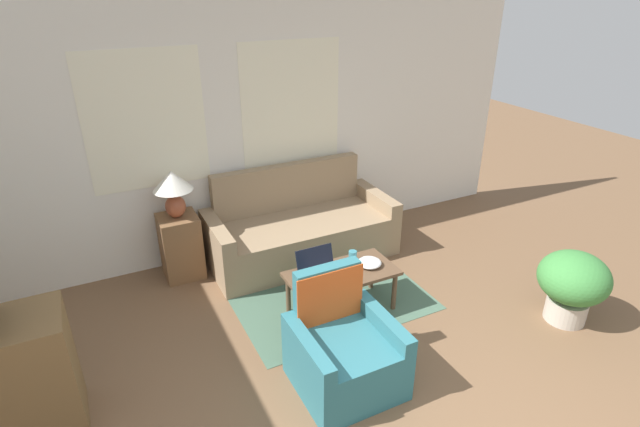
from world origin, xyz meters
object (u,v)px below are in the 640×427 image
(couch, at_px, (299,231))
(table_lamp, at_px, (173,187))
(coffee_table, at_px, (342,277))
(cup_navy, at_px, (353,256))
(armchair, at_px, (342,352))
(snack_bowl, at_px, (369,263))
(potted_plant, at_px, (573,282))
(laptop, at_px, (319,270))

(couch, height_order, table_lamp, table_lamp)
(coffee_table, distance_m, cup_navy, 0.24)
(armchair, distance_m, coffee_table, 0.88)
(cup_navy, relative_size, snack_bowl, 0.49)
(table_lamp, bearing_deg, potted_plant, -38.36)
(table_lamp, distance_m, coffee_table, 1.80)
(table_lamp, height_order, coffee_table, table_lamp)
(couch, distance_m, coffee_table, 1.12)
(cup_navy, bearing_deg, table_lamp, 139.13)
(laptop, bearing_deg, couch, 74.66)
(couch, height_order, cup_navy, couch)
(laptop, bearing_deg, armchair, -104.67)
(coffee_table, relative_size, snack_bowl, 4.50)
(table_lamp, relative_size, snack_bowl, 2.17)
(snack_bowl, bearing_deg, potted_plant, -34.56)
(laptop, bearing_deg, potted_plant, -28.85)
(couch, xyz_separation_m, snack_bowl, (0.19, -1.12, 0.15))
(couch, bearing_deg, cup_navy, -85.07)
(coffee_table, relative_size, laptop, 2.82)
(snack_bowl, xyz_separation_m, potted_plant, (1.44, -0.99, -0.05))
(armchair, xyz_separation_m, cup_navy, (0.59, 0.88, 0.20))
(coffee_table, relative_size, cup_navy, 9.17)
(couch, height_order, laptop, couch)
(coffee_table, distance_m, potted_plant, 1.99)
(laptop, bearing_deg, cup_navy, 9.90)
(table_lamp, bearing_deg, armchair, -70.26)
(coffee_table, bearing_deg, couch, 85.31)
(armchair, relative_size, cup_navy, 8.08)
(couch, relative_size, armchair, 2.28)
(couch, bearing_deg, snack_bowl, -80.63)
(potted_plant, bearing_deg, snack_bowl, 145.44)
(laptop, bearing_deg, snack_bowl, -7.60)
(cup_navy, relative_size, potted_plant, 0.16)
(table_lamp, bearing_deg, cup_navy, -40.87)
(armchair, bearing_deg, snack_bowl, 47.58)
(armchair, height_order, coffee_table, armchair)
(coffee_table, distance_m, laptop, 0.23)
(laptop, bearing_deg, table_lamp, 127.97)
(cup_navy, bearing_deg, couch, 94.93)
(table_lamp, height_order, potted_plant, table_lamp)
(laptop, relative_size, cup_navy, 3.26)
(couch, relative_size, table_lamp, 4.16)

